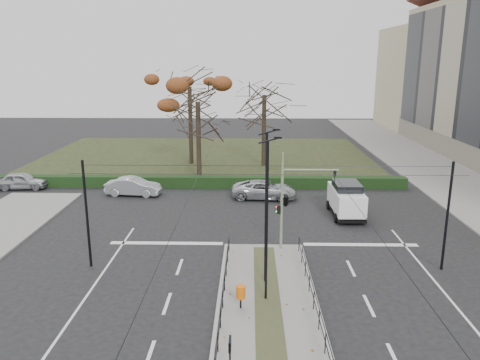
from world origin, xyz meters
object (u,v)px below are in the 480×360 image
(streetlamp_median_far, at_px, (266,207))
(bare_tree_center, at_px, (264,100))
(info_panel, at_px, (230,350))
(parked_car_second, at_px, (133,186))
(parked_car_fourth, at_px, (264,190))
(bare_tree_near, at_px, (198,108))
(white_van, at_px, (346,198))
(rust_tree, at_px, (190,87))
(streetlamp_median_near, at_px, (267,220))
(traffic_light, at_px, (287,199))
(litter_bin, at_px, (241,292))
(parked_car_first, at_px, (22,181))

(streetlamp_median_far, bearing_deg, bare_tree_center, 88.60)
(info_panel, xyz_separation_m, parked_car_second, (-9.11, 23.91, -0.88))
(parked_car_fourth, bearing_deg, bare_tree_near, 51.38)
(white_van, relative_size, bare_tree_near, 0.49)
(rust_tree, height_order, bare_tree_center, rust_tree)
(streetlamp_median_near, relative_size, bare_tree_center, 0.78)
(traffic_light, bearing_deg, streetlamp_median_far, -107.31)
(info_panel, xyz_separation_m, streetlamp_median_far, (1.47, 8.03, 2.47))
(info_panel, bearing_deg, streetlamp_median_far, 79.66)
(litter_bin, relative_size, parked_car_first, 0.25)
(info_panel, height_order, white_van, white_van)
(traffic_light, xyz_separation_m, parked_car_fourth, (-0.96, 10.81, -2.43))
(streetlamp_median_near, bearing_deg, bare_tree_center, 88.64)
(parked_car_first, height_order, bare_tree_near, bare_tree_near)
(bare_tree_center, distance_m, bare_tree_near, 8.82)
(streetlamp_median_near, bearing_deg, bare_tree_near, 103.71)
(white_van, bearing_deg, litter_bin, -118.55)
(traffic_light, xyz_separation_m, streetlamp_median_far, (-1.37, -4.40, 0.94))
(streetlamp_median_far, height_order, parked_car_first, streetlamp_median_far)
(streetlamp_median_near, height_order, streetlamp_median_far, streetlamp_median_far)
(traffic_light, xyz_separation_m, info_panel, (-2.83, -12.43, -1.53))
(parked_car_fourth, bearing_deg, streetlamp_median_near, -176.71)
(info_panel, bearing_deg, rust_tree, 98.98)
(parked_car_first, distance_m, parked_car_fourth, 21.43)
(parked_car_second, xyz_separation_m, parked_car_fourth, (10.98, -0.68, -0.02))
(parked_car_first, relative_size, parked_car_second, 0.95)
(white_van, bearing_deg, parked_car_fourth, 143.58)
(parked_car_fourth, distance_m, bare_tree_near, 10.21)
(streetlamp_median_far, distance_m, bare_tree_near, 21.72)
(parked_car_fourth, height_order, rust_tree, rust_tree)
(info_panel, relative_size, streetlamp_median_far, 0.24)
(parked_car_fourth, bearing_deg, parked_car_second, 91.22)
(traffic_light, bearing_deg, info_panel, -102.85)
(bare_tree_near, bearing_deg, bare_tree_center, 45.31)
(white_van, bearing_deg, info_panel, -112.04)
(traffic_light, height_order, litter_bin, traffic_light)
(litter_bin, distance_m, parked_car_second, 20.80)
(streetlamp_median_near, height_order, parked_car_fourth, streetlamp_median_near)
(litter_bin, bearing_deg, streetlamp_median_near, 37.17)
(litter_bin, xyz_separation_m, rust_tree, (-5.96, 30.71, 7.41))
(litter_bin, bearing_deg, parked_car_second, 116.78)
(traffic_light, distance_m, parked_car_second, 16.74)
(white_van, bearing_deg, streetlamp_median_near, -116.10)
(parked_car_first, distance_m, white_van, 27.92)
(streetlamp_median_near, distance_m, parked_car_second, 20.85)
(streetlamp_median_near, bearing_deg, litter_bin, -142.83)
(litter_bin, xyz_separation_m, parked_car_second, (-9.37, 18.57, -0.16))
(info_panel, distance_m, white_van, 20.45)
(info_panel, relative_size, parked_car_fourth, 0.36)
(parked_car_fourth, bearing_deg, info_panel, -179.86)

